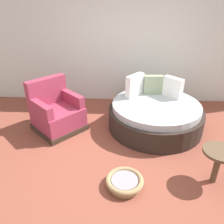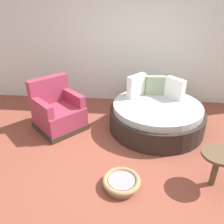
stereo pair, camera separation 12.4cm
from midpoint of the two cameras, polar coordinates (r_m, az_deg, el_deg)
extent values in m
cube|color=brown|center=(3.61, 0.74, -11.68)|extent=(8.00, 8.00, 0.02)
cube|color=silver|center=(5.14, 1.85, 19.43)|extent=(8.00, 0.12, 3.09)
cylinder|color=#2D231E|center=(4.34, 10.04, -1.53)|extent=(1.77, 1.77, 0.38)
cylinder|color=#B2BCC6|center=(4.23, 10.31, 1.45)|extent=(1.62, 1.62, 0.12)
cube|color=white|center=(4.47, 14.46, 6.08)|extent=(0.36, 0.37, 0.39)
cube|color=#93A37F|center=(4.56, 9.67, 6.86)|extent=(0.38, 0.14, 0.37)
cube|color=white|center=(4.39, 5.01, 6.73)|extent=(0.37, 0.41, 0.43)
cube|color=#38281E|center=(4.41, -13.97, -3.63)|extent=(1.13, 1.13, 0.10)
cube|color=#99334C|center=(4.30, -14.30, -1.12)|extent=(1.07, 1.07, 0.34)
cube|color=#99334C|center=(4.38, -17.03, 5.13)|extent=(0.64, 0.66, 0.50)
cube|color=#99334C|center=(4.05, -18.60, 0.86)|extent=(0.58, 0.56, 0.22)
cube|color=#99334C|center=(4.32, -11.11, 3.54)|extent=(0.58, 0.56, 0.22)
cylinder|color=#9E7F56|center=(3.15, 2.01, -17.86)|extent=(0.44, 0.44, 0.06)
torus|color=#9E7F56|center=(3.11, 2.03, -17.02)|extent=(0.51, 0.51, 0.07)
cylinder|color=gray|center=(3.11, 2.02, -17.15)|extent=(0.36, 0.36, 0.05)
cylinder|color=brown|center=(3.34, 23.98, -12.79)|extent=(0.08, 0.08, 0.48)
cylinder|color=brown|center=(3.19, 24.87, -9.19)|extent=(0.44, 0.44, 0.04)
camera|label=1|loc=(0.06, -90.95, -0.50)|focal=35.97mm
camera|label=2|loc=(0.06, 89.05, 0.50)|focal=35.97mm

